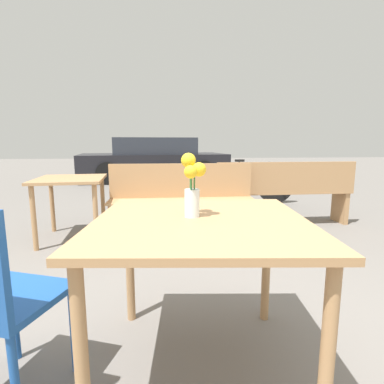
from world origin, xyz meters
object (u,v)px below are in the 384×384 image
Objects in this scene: flower_vase at (192,187)px; parked_car at (154,160)px; bench_middle at (284,190)px; table_back at (71,188)px; bench_near at (182,197)px; bicycle at (249,184)px; table_front at (201,239)px.

parked_car is at bearing 93.28° from flower_vase.
bench_middle is 2.64m from table_back.
flower_vase is at bearing -92.04° from bench_near.
parked_car reaches higher than table_back.
bench_near is 1.26m from table_back.
bench_near is at bearing -1.00° from table_back.
parked_car reaches higher than bench_middle.
bench_middle is at bearing -87.58° from bicycle.
bench_near is 0.38× the size of parked_car.
bench_near is 2.19m from bicycle.
bicycle is at bearing -64.75° from parked_car.
flower_vase is 0.18× the size of bench_near.
bicycle is at bearing 70.84° from table_front.
table_front is 0.61× the size of bicycle.
flower_vase reaches higher than bench_near.
parked_car reaches higher than bench_near.
parked_car is at bearing 82.49° from table_back.
table_back is at bearing 119.41° from flower_vase.
table_back is 0.20× the size of parked_car.
bicycle is 0.39× the size of parked_car.
table_back is at bearing -173.01° from bench_middle.
table_front is 2.45m from table_back.
bench_near is at bearing 87.96° from flower_vase.
parked_car reaches higher than bicycle.
table_front reaches higher than table_back.
table_front is 4.10m from bicycle.
table_front is 0.23× the size of parked_car.
parked_car reaches higher than table_front.
parked_car is (-0.44, 7.68, -0.30)m from flower_vase.
flower_vase is at bearing -120.84° from bench_middle.
flower_vase is 0.34× the size of table_back.
table_back is (-1.25, 0.02, 0.13)m from bench_near.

